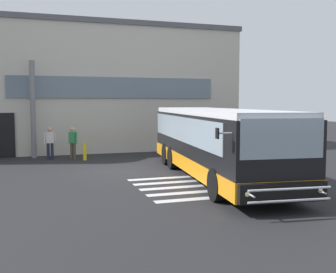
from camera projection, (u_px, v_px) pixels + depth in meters
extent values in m
cube|color=#232326|center=(120.00, 170.00, 17.89)|extent=(80.00, 90.00, 0.02)
cube|color=silver|center=(222.00, 197.00, 12.84)|extent=(4.40, 0.36, 0.01)
cube|color=silver|center=(210.00, 191.00, 13.69)|extent=(4.40, 0.36, 0.01)
cube|color=silver|center=(200.00, 186.00, 14.54)|extent=(4.40, 0.36, 0.01)
cube|color=silver|center=(190.00, 181.00, 15.39)|extent=(4.40, 0.36, 0.01)
cube|color=silver|center=(182.00, 177.00, 16.24)|extent=(4.40, 0.36, 0.01)
cube|color=beige|center=(86.00, 92.00, 28.94)|extent=(17.87, 12.00, 7.41)
cube|color=#56565B|center=(85.00, 36.00, 28.61)|extent=(18.07, 12.20, 0.30)
cube|color=slate|center=(116.00, 88.00, 23.53)|extent=(11.87, 0.10, 1.20)
cylinder|color=slate|center=(33.00, 109.00, 21.67)|extent=(0.28, 0.28, 5.16)
cube|color=black|center=(215.00, 142.00, 16.04)|extent=(3.76, 11.30, 2.15)
cube|color=orange|center=(214.00, 162.00, 16.11)|extent=(3.81, 11.35, 0.55)
cube|color=silver|center=(215.00, 112.00, 15.94)|extent=(3.64, 11.09, 0.20)
cube|color=#8C9EAD|center=(282.00, 139.00, 10.63)|extent=(2.35, 0.38, 1.05)
cube|color=#8C9EAD|center=(243.00, 128.00, 16.56)|extent=(1.13, 9.83, 0.95)
cube|color=#8C9EAD|center=(181.00, 129.00, 16.03)|extent=(1.13, 9.83, 0.95)
cube|color=black|center=(282.00, 125.00, 10.60)|extent=(2.15, 0.34, 0.28)
cube|color=black|center=(283.00, 192.00, 10.62)|extent=(2.46, 0.47, 0.52)
sphere|color=beige|center=(319.00, 190.00, 10.79)|extent=(0.18, 0.18, 0.18)
sphere|color=beige|center=(246.00, 194.00, 10.37)|extent=(0.18, 0.18, 0.18)
cylinder|color=#B7B7BF|center=(225.00, 133.00, 10.51)|extent=(0.40, 0.09, 0.05)
cube|color=black|center=(217.00, 133.00, 10.47)|extent=(0.06, 0.20, 0.28)
cylinder|color=black|center=(289.00, 182.00, 12.71)|extent=(0.41, 1.03, 1.00)
cylinder|color=black|center=(217.00, 185.00, 12.23)|extent=(0.41, 1.03, 1.00)
cylinder|color=black|center=(223.00, 156.00, 18.65)|extent=(0.41, 1.03, 1.00)
cylinder|color=black|center=(173.00, 158.00, 18.16)|extent=(0.41, 1.03, 1.00)
cylinder|color=black|center=(214.00, 153.00, 19.91)|extent=(0.41, 1.03, 1.00)
cylinder|color=black|center=(167.00, 154.00, 19.43)|extent=(0.41, 1.03, 1.00)
cylinder|color=#B7B7BF|center=(290.00, 201.00, 10.27)|extent=(2.24, 0.31, 0.06)
cylinder|color=#B7B7BF|center=(290.00, 189.00, 10.25)|extent=(2.24, 0.31, 0.06)
cylinder|color=#B7B7BF|center=(320.00, 191.00, 10.66)|extent=(0.11, 0.50, 0.05)
cylinder|color=#B7B7BF|center=(250.00, 195.00, 10.26)|extent=(0.11, 0.50, 0.05)
cylinder|color=#1E2338|center=(52.00, 151.00, 21.28)|extent=(0.15, 0.15, 0.85)
cylinder|color=#1E2338|center=(48.00, 151.00, 21.21)|extent=(0.15, 0.15, 0.85)
cube|color=silver|center=(50.00, 138.00, 21.18)|extent=(0.39, 0.25, 0.58)
sphere|color=tan|center=(50.00, 129.00, 21.15)|extent=(0.23, 0.23, 0.23)
cylinder|color=silver|center=(55.00, 138.00, 21.28)|extent=(0.09, 0.09, 0.55)
cylinder|color=silver|center=(45.00, 139.00, 21.09)|extent=(0.09, 0.09, 0.55)
cylinder|color=#4C4233|center=(74.00, 151.00, 21.31)|extent=(0.15, 0.15, 0.85)
cylinder|color=#4C4233|center=(72.00, 151.00, 21.42)|extent=(0.15, 0.15, 0.85)
cube|color=#338C4C|center=(73.00, 137.00, 21.30)|extent=(0.41, 0.43, 0.58)
sphere|color=tan|center=(73.00, 129.00, 21.27)|extent=(0.23, 0.23, 0.23)
cylinder|color=#338C4C|center=(76.00, 138.00, 21.18)|extent=(0.09, 0.09, 0.55)
cylinder|color=#338C4C|center=(69.00, 138.00, 21.44)|extent=(0.09, 0.09, 0.55)
cylinder|color=yellow|center=(85.00, 151.00, 20.92)|extent=(0.18, 0.18, 0.90)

